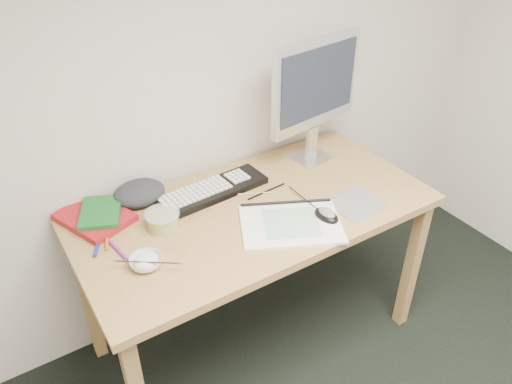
% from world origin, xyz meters
% --- Properties ---
extents(desk, '(1.40, 0.70, 0.75)m').
position_xyz_m(desk, '(0.22, 1.43, 0.67)').
color(desk, tan).
rests_on(desk, ground).
extents(mousepad, '(0.21, 0.20, 0.00)m').
position_xyz_m(mousepad, '(0.57, 1.24, 0.75)').
color(mousepad, gray).
rests_on(mousepad, desk).
extents(sketchpad, '(0.45, 0.40, 0.01)m').
position_xyz_m(sketchpad, '(0.28, 1.26, 0.76)').
color(sketchpad, white).
rests_on(sketchpad, desk).
extents(keyboard, '(0.47, 0.18, 0.03)m').
position_xyz_m(keyboard, '(0.13, 1.61, 0.76)').
color(keyboard, black).
rests_on(keyboard, desk).
extents(monitor, '(0.47, 0.17, 0.55)m').
position_xyz_m(monitor, '(0.64, 1.62, 1.09)').
color(monitor, silver).
rests_on(monitor, desk).
extents(mouse, '(0.08, 0.11, 0.04)m').
position_xyz_m(mouse, '(0.41, 1.22, 0.78)').
color(mouse, black).
rests_on(mouse, sketchpad).
extents(rice_bowl, '(0.14, 0.14, 0.04)m').
position_xyz_m(rice_bowl, '(-0.27, 1.34, 0.77)').
color(rice_bowl, white).
rests_on(rice_bowl, desk).
extents(chopsticks, '(0.19, 0.14, 0.02)m').
position_xyz_m(chopsticks, '(-0.27, 1.31, 0.79)').
color(chopsticks, silver).
rests_on(chopsticks, rice_bowl).
extents(fruit_tub, '(0.15, 0.15, 0.06)m').
position_xyz_m(fruit_tub, '(-0.13, 1.51, 0.78)').
color(fruit_tub, '#D8D04C').
rests_on(fruit_tub, desk).
extents(book_red, '(0.28, 0.32, 0.03)m').
position_xyz_m(book_red, '(-0.33, 1.69, 0.76)').
color(book_red, maroon).
rests_on(book_red, desk).
extents(book_green, '(0.21, 0.24, 0.02)m').
position_xyz_m(book_green, '(-0.31, 1.68, 0.79)').
color(book_green, '#165B22').
rests_on(book_green, book_red).
extents(cloth_lump, '(0.20, 0.18, 0.07)m').
position_xyz_m(cloth_lump, '(-0.14, 1.72, 0.79)').
color(cloth_lump, '#24272C').
rests_on(cloth_lump, desk).
extents(pencil_pink, '(0.19, 0.03, 0.01)m').
position_xyz_m(pencil_pink, '(0.16, 1.52, 0.75)').
color(pencil_pink, '#CD667A').
rests_on(pencil_pink, desk).
extents(pencil_tan, '(0.17, 0.09, 0.01)m').
position_xyz_m(pencil_tan, '(0.26, 1.51, 0.75)').
color(pencil_tan, tan).
rests_on(pencil_tan, desk).
extents(pencil_black, '(0.19, 0.03, 0.01)m').
position_xyz_m(pencil_black, '(0.32, 1.50, 0.75)').
color(pencil_black, black).
rests_on(pencil_black, desk).
extents(marker_blue, '(0.08, 0.13, 0.01)m').
position_xyz_m(marker_blue, '(-0.37, 1.54, 0.76)').
color(marker_blue, '#1B2195').
rests_on(marker_blue, desk).
extents(marker_orange, '(0.06, 0.13, 0.01)m').
position_xyz_m(marker_orange, '(-0.33, 1.55, 0.76)').
color(marker_orange, '#C45A17').
rests_on(marker_orange, desk).
extents(marker_purple, '(0.03, 0.13, 0.01)m').
position_xyz_m(marker_purple, '(-0.32, 1.46, 0.76)').
color(marker_purple, '#73268D').
rests_on(marker_purple, desk).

